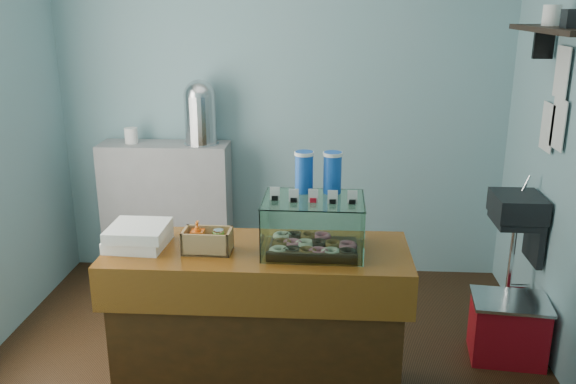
# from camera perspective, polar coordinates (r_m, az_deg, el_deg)

# --- Properties ---
(ground) EXTENTS (3.50, 3.50, 0.00)m
(ground) POSITION_cam_1_polar(r_m,az_deg,el_deg) (3.88, -2.24, -16.25)
(ground) COLOR black
(ground) RESTS_ON ground
(room_shell) EXTENTS (3.54, 3.04, 2.82)m
(room_shell) POSITION_cam_1_polar(r_m,az_deg,el_deg) (3.26, -2.12, 9.62)
(room_shell) COLOR #7AABB2
(room_shell) RESTS_ON ground
(counter) EXTENTS (1.60, 0.60, 0.90)m
(counter) POSITION_cam_1_polar(r_m,az_deg,el_deg) (3.42, -2.76, -12.19)
(counter) COLOR #42220C
(counter) RESTS_ON ground
(back_shelf) EXTENTS (1.00, 0.32, 1.10)m
(back_shelf) POSITION_cam_1_polar(r_m,az_deg,el_deg) (4.96, -11.18, -1.74)
(back_shelf) COLOR #97979A
(back_shelf) RESTS_ON ground
(display_case) EXTENTS (0.53, 0.39, 0.50)m
(display_case) POSITION_cam_1_polar(r_m,az_deg,el_deg) (3.17, 2.37, -2.69)
(display_case) COLOR black
(display_case) RESTS_ON counter
(condiment_crate) EXTENTS (0.25, 0.16, 0.17)m
(condiment_crate) POSITION_cam_1_polar(r_m,az_deg,el_deg) (3.20, -7.64, -4.55)
(condiment_crate) COLOR tan
(condiment_crate) RESTS_ON counter
(pastry_boxes) EXTENTS (0.32, 0.32, 0.12)m
(pastry_boxes) POSITION_cam_1_polar(r_m,az_deg,el_deg) (3.33, -13.84, -3.99)
(pastry_boxes) COLOR white
(pastry_boxes) RESTS_ON counter
(coffee_urn) EXTENTS (0.27, 0.27, 0.49)m
(coffee_urn) POSITION_cam_1_polar(r_m,az_deg,el_deg) (4.69, -8.22, 7.54)
(coffee_urn) COLOR silver
(coffee_urn) RESTS_ON back_shelf
(red_cooler) EXTENTS (0.49, 0.40, 0.40)m
(red_cooler) POSITION_cam_1_polar(r_m,az_deg,el_deg) (4.12, 19.88, -11.92)
(red_cooler) COLOR #AE0D19
(red_cooler) RESTS_ON ground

